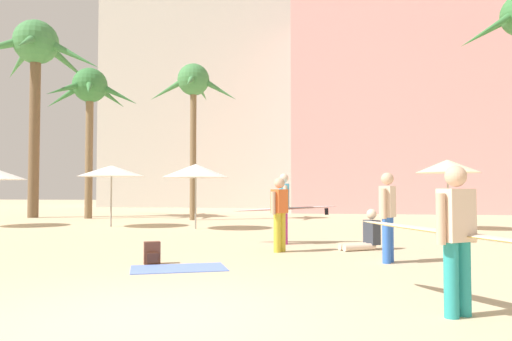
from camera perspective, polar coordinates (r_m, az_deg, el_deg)
The scene contains 16 objects.
ground at distance 5.75m, azimuth -12.53°, elevation -16.30°, with size 120.00×120.00×0.00m, color #C6B28C.
hotel_pink at distance 35.84m, azimuth 20.81°, elevation 7.02°, with size 19.71×10.82×14.18m, color pink.
hotel_tower_gray at distance 45.40m, azimuth -4.89°, elevation 15.17°, with size 16.90×9.89×29.99m, color #BCB7AD.
palm_tree_left at distance 26.04m, azimuth -18.68°, elevation 8.29°, with size 4.82×4.75×7.45m.
palm_tree_center at distance 23.63m, azimuth -7.23°, elevation 9.27°, with size 4.21×4.46×7.34m.
palm_tree_right at distance 28.19m, azimuth -24.12°, elevation 11.91°, with size 6.48×6.64×10.09m.
cafe_umbrella_1 at distance 19.61m, azimuth -16.38°, elevation -0.05°, with size 2.52×2.52×2.34m.
cafe_umbrella_2 at distance 17.86m, azimuth -6.99°, elevation -0.03°, with size 2.40×2.40×2.34m.
cafe_umbrella_3 at distance 18.77m, azimuth 21.28°, elevation 0.46°, with size 2.22×2.22×2.48m.
beach_towel at distance 9.03m, azimuth -8.95°, elevation -11.11°, with size 1.66×0.97×0.01m, color #6684E0.
backpack at distance 9.65m, azimuth -11.94°, elevation -9.35°, with size 0.35×0.33×0.42m.
person_near_right at distance 6.05m, azimuth 21.97°, elevation -6.75°, with size 2.11×2.60×1.67m.
person_near_left at distance 12.96m, azimuth 3.32°, elevation -4.19°, with size 2.78×1.01×1.83m.
person_mid_right at distance 11.20m, azimuth 2.74°, elevation -4.73°, with size 0.38×0.58×1.67m.
person_mid_left at distance 9.87m, azimuth 15.00°, elevation -4.78°, with size 0.36×0.59×1.74m.
person_mid_center at distance 11.91m, azimuth 12.60°, elevation -7.36°, with size 1.00×0.81×0.95m.
Camera 1 is at (2.00, -5.21, 1.40)m, focal length 34.57 mm.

